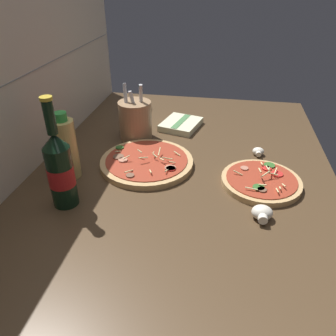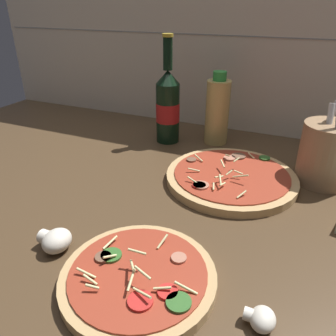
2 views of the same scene
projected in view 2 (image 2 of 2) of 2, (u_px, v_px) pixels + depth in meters
The scene contains 9 objects.
counter_slab at pixel (152, 198), 69.77cm from camera, with size 160.00×90.00×2.50cm.
tile_backsplash at pixel (220, 35), 93.63cm from camera, with size 160.00×1.13×60.00cm.
pizza_near at pixel (139, 277), 46.94cm from camera, with size 22.48×22.48×5.18cm.
pizza_far at pixel (231, 177), 73.31cm from camera, with size 28.96×28.96×4.88cm.
beer_bottle at pixel (168, 105), 90.44cm from camera, with size 6.58×6.58×28.95cm.
oil_bottle at pixel (217, 111), 90.22cm from camera, with size 6.53×6.53×19.87cm.
mushroom_left at pixel (56, 240), 52.91cm from camera, with size 5.41×5.16×3.61cm.
mushroom_right at pixel (261, 319), 40.46cm from camera, with size 3.95×3.76×2.63cm.
utensil_crock at pixel (327, 153), 70.73cm from camera, with size 11.53×11.53×19.87cm.
Camera 2 is at (27.09, -52.62, 38.93)cm, focal length 35.00 mm.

